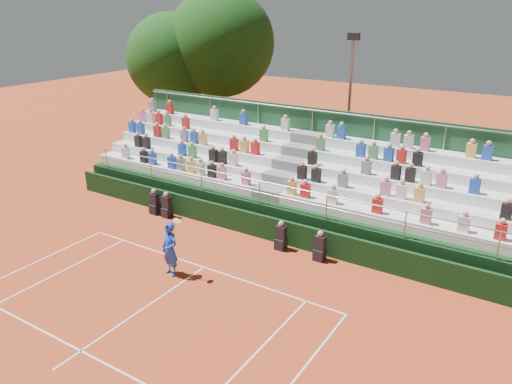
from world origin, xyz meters
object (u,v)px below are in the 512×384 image
Objects in this scene: tree_east at (221,43)px; floodlight_mast at (350,96)px; tree_west at (172,59)px; tennis_player at (170,249)px.

floodlight_mast is (9.99, -2.48, -2.10)m from tree_east.
tree_east reaches higher than floodlight_mast.
tree_west reaches higher than floodlight_mast.
tennis_player is 0.26× the size of tree_west.
tennis_player is at bearing -94.47° from floodlight_mast.
tree_west is 3.38m from tree_east.
floodlight_mast is at bearing 85.53° from tennis_player.
tennis_player is at bearing -49.75° from tree_west.
tree_west is 12.85m from floodlight_mast.
floodlight_mast is (12.77, -0.85, -1.10)m from tree_west.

